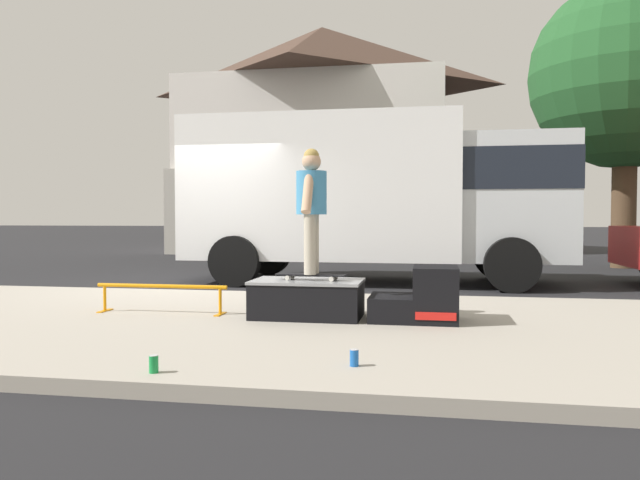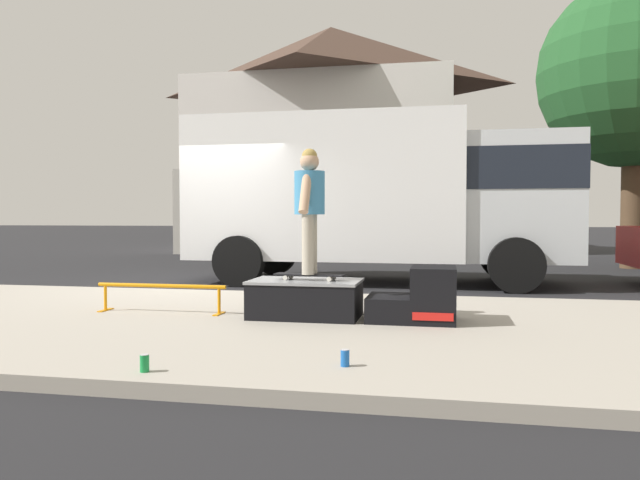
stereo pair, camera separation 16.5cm
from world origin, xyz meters
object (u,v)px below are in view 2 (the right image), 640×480
Objects in this scene: kicker_ramp at (420,298)px; skater_kid at (310,200)px; box_truck at (380,192)px; soda_can_b at (145,363)px; soda_can at (345,358)px; skateboard at (310,275)px; skate_box at (306,297)px; grind_rail at (161,291)px.

skater_kid reaches higher than kicker_ramp.
kicker_ramp is at bearing -79.24° from box_truck.
skater_kid is 4.90m from box_truck.
soda_can_b is (-0.65, -2.56, -1.23)m from skater_kid.
skater_kid is 10.89× the size of soda_can.
soda_can is (-0.46, -2.11, -0.18)m from kicker_ramp.
soda_can_b is at bearing -125.78° from kicker_ramp.
box_truck is (-0.93, 4.89, 1.34)m from kicker_ramp.
kicker_ramp reaches higher than soda_can.
box_truck reaches higher than skateboard.
skate_box reaches higher than grind_rail.
skater_kid is at bearing -71.57° from skateboard.
soda_can is 1.00× the size of soda_can_b.
skateboard is 0.12× the size of box_truck.
soda_can_b is at bearing -103.20° from skate_box.
soda_can is (0.73, -2.11, -1.23)m from skater_kid.
skater_kid is 2.91m from soda_can_b.
kicker_ramp is 0.13× the size of box_truck.
skate_box is 0.25m from skateboard.
kicker_ramp is at bearing 77.59° from soda_can.
grind_rail is 1.15× the size of skater_kid.
soda_can is (0.73, -2.11, -0.41)m from skateboard.
kicker_ramp is (1.24, -0.00, 0.02)m from skate_box.
grind_rail is 0.23× the size of box_truck.
skater_kid is at bearing -0.07° from skate_box.
skate_box is 1.52× the size of skateboard.
skater_kid is (1.76, -0.00, 1.04)m from grind_rail.
soda_can is (0.78, -2.11, -0.16)m from skate_box.
skateboard reaches higher than soda_can_b.
skateboard is at bearing 108.43° from skater_kid.
soda_can is at bearing -69.78° from skate_box.
soda_can_b is (1.12, -2.56, -0.19)m from grind_rail.
grind_rail is 2.05m from skater_kid.
skateboard is 5.02m from box_truck.
skate_box is 2.63m from soda_can_b.
kicker_ramp is 5.15m from box_truck.
grind_rail is 5.45m from box_truck.
skater_kid is 10.89× the size of soda_can_b.
box_truck is at bearing 82.99° from soda_can_b.
skateboard is at bearing -93.17° from box_truck.
skater_kid reaches higher than soda_can.
skater_kid is at bearing 179.99° from kicker_ramp.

